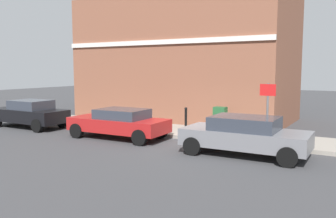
{
  "coord_description": "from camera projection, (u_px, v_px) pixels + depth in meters",
  "views": [
    {
      "loc": [
        -12.75,
        -5.82,
        2.99
      ],
      "look_at": [
        0.99,
        2.15,
        1.2
      ],
      "focal_mm": 38.28,
      "sensor_mm": 36.0,
      "label": 1
    }
  ],
  "objects": [
    {
      "name": "sidewalk",
      "position": [
        113.0,
        125.0,
        18.76
      ],
      "size": [
        2.71,
        30.0,
        0.15
      ],
      "primitive_type": "cube",
      "color": "gray",
      "rests_on": "ground"
    },
    {
      "name": "car_black",
      "position": [
        29.0,
        113.0,
        18.2
      ],
      "size": [
        1.8,
        4.17,
        1.41
      ],
      "rotation": [
        0.0,
        0.0,
        1.57
      ],
      "color": "black",
      "rests_on": "ground"
    },
    {
      "name": "bollard_far_kerb",
      "position": [
        145.0,
        119.0,
        16.36
      ],
      "size": [
        0.14,
        0.14,
        1.04
      ],
      "color": "black",
      "rests_on": "sidewalk"
    },
    {
      "name": "ground",
      "position": [
        202.0,
        144.0,
        14.19
      ],
      "size": [
        80.0,
        80.0,
        0.0
      ],
      "primitive_type": "plane",
      "color": "#38383A"
    },
    {
      "name": "bollard_near_cabinet",
      "position": [
        186.0,
        117.0,
        16.92
      ],
      "size": [
        0.14,
        0.14,
        1.04
      ],
      "color": "black",
      "rests_on": "sidewalk"
    },
    {
      "name": "street_sign",
      "position": [
        268.0,
        104.0,
        13.47
      ],
      "size": [
        0.08,
        0.6,
        2.3
      ],
      "color": "#59595B",
      "rests_on": "sidewalk"
    },
    {
      "name": "utility_cabinet",
      "position": [
        220.0,
        121.0,
        15.96
      ],
      "size": [
        0.46,
        0.61,
        1.15
      ],
      "color": "#1E4C28",
      "rests_on": "sidewalk"
    },
    {
      "name": "corner_building",
      "position": [
        186.0,
        60.0,
        21.26
      ],
      "size": [
        6.39,
        12.04,
        7.01
      ],
      "color": "brown",
      "rests_on": "ground"
    },
    {
      "name": "car_red",
      "position": [
        119.0,
        123.0,
        15.37
      ],
      "size": [
        1.97,
        4.38,
        1.28
      ],
      "rotation": [
        0.0,
        0.0,
        1.6
      ],
      "color": "maroon",
      "rests_on": "ground"
    },
    {
      "name": "car_grey",
      "position": [
        245.0,
        135.0,
        12.35
      ],
      "size": [
        2.0,
        4.33,
        1.35
      ],
      "rotation": [
        0.0,
        0.0,
        1.59
      ],
      "color": "slate",
      "rests_on": "ground"
    }
  ]
}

